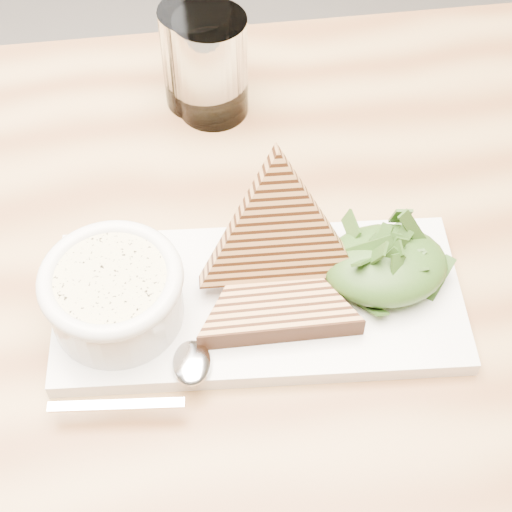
{
  "coord_description": "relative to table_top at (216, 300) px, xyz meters",
  "views": [
    {
      "loc": [
        0.1,
        -0.58,
        1.34
      ],
      "look_at": [
        0.16,
        -0.17,
        0.8
      ],
      "focal_mm": 55.0,
      "sensor_mm": 36.0,
      "label": 1
    }
  ],
  "objects": [
    {
      "name": "spoon_bowl",
      "position": [
        -0.03,
        -0.09,
        0.04
      ],
      "size": [
        0.04,
        0.05,
        0.01
      ],
      "primitive_type": "ellipsoid",
      "rotation": [
        0.0,
        0.0,
        -0.1
      ],
      "color": "silver",
      "rests_on": "platter"
    },
    {
      "name": "floor",
      "position": [
        -0.12,
        0.16,
        -0.73
      ],
      "size": [
        6.0,
        6.0,
        0.0
      ],
      "primitive_type": "plane",
      "color": "slate",
      "rests_on": "ground"
    },
    {
      "name": "spoon_handle",
      "position": [
        -0.09,
        -0.12,
        0.04
      ],
      "size": [
        0.11,
        0.02,
        0.0
      ],
      "primitive_type": "cube",
      "rotation": [
        0.0,
        0.0,
        -0.1
      ],
      "color": "silver",
      "rests_on": "platter"
    },
    {
      "name": "sandwich_lean",
      "position": [
        0.06,
        -0.0,
        0.09
      ],
      "size": [
        0.17,
        0.15,
        0.19
      ],
      "primitive_type": null,
      "rotation": [
        1.19,
        0.0,
        -0.05
      ],
      "color": "tan",
      "rests_on": "sandwich_flat"
    },
    {
      "name": "soup_bowl",
      "position": [
        -0.09,
        -0.03,
        0.06
      ],
      "size": [
        0.11,
        0.11,
        0.05
      ],
      "primitive_type": "cylinder",
      "color": "white",
      "rests_on": "platter"
    },
    {
      "name": "glass_near",
      "position": [
        0.01,
        0.26,
        0.08
      ],
      "size": [
        0.08,
        0.08,
        0.12
      ],
      "primitive_type": "cylinder",
      "color": "white",
      "rests_on": "table_top"
    },
    {
      "name": "platter",
      "position": [
        0.04,
        -0.03,
        0.03
      ],
      "size": [
        0.37,
        0.19,
        0.02
      ],
      "primitive_type": "cube",
      "rotation": [
        0.0,
        0.0,
        -0.08
      ],
      "color": "white",
      "rests_on": "table_top"
    },
    {
      "name": "sandwich_flat",
      "position": [
        0.05,
        -0.04,
        0.05
      ],
      "size": [
        0.17,
        0.17,
        0.02
      ],
      "primitive_type": null,
      "rotation": [
        0.0,
        0.0,
        -0.02
      ],
      "color": "tan",
      "rests_on": "platter"
    },
    {
      "name": "arugula_pile",
      "position": [
        0.15,
        -0.02,
        0.06
      ],
      "size": [
        0.11,
        0.1,
        0.05
      ],
      "primitive_type": null,
      "color": "#3C6221",
      "rests_on": "platter"
    },
    {
      "name": "table_top",
      "position": [
        0.0,
        0.0,
        0.0
      ],
      "size": [
        1.17,
        0.78,
        0.04
      ],
      "primitive_type": "cube",
      "rotation": [
        0.0,
        0.0,
        -0.0
      ],
      "color": "#A6804F",
      "rests_on": "ground"
    },
    {
      "name": "glass_far",
      "position": [
        0.02,
        0.24,
        0.08
      ],
      "size": [
        0.08,
        0.08,
        0.12
      ],
      "primitive_type": "cylinder",
      "color": "white",
      "rests_on": "table_top"
    },
    {
      "name": "bowl_rim",
      "position": [
        -0.09,
        -0.03,
        0.09
      ],
      "size": [
        0.12,
        0.12,
        0.01
      ],
      "primitive_type": "torus",
      "color": "white",
      "rests_on": "soup_bowl"
    },
    {
      "name": "salad_base",
      "position": [
        0.15,
        -0.02,
        0.06
      ],
      "size": [
        0.11,
        0.09,
        0.04
      ],
      "primitive_type": "ellipsoid",
      "color": "black",
      "rests_on": "platter"
    },
    {
      "name": "soup",
      "position": [
        -0.09,
        -0.03,
        0.09
      ],
      "size": [
        0.1,
        0.1,
        0.01
      ],
      "primitive_type": "cylinder",
      "color": "beige",
      "rests_on": "soup_bowl"
    }
  ]
}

